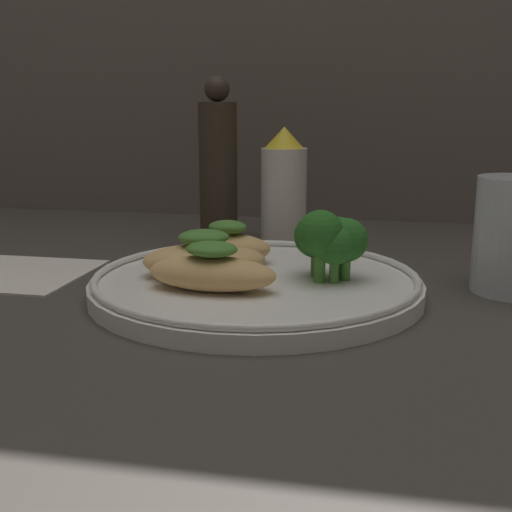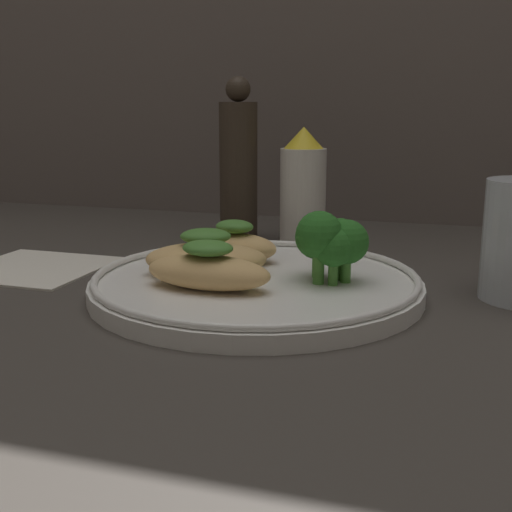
{
  "view_description": "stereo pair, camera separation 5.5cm",
  "coord_description": "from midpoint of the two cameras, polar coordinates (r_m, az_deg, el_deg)",
  "views": [
    {
      "loc": [
        10.75,
        -52.17,
        15.7
      ],
      "look_at": [
        0.0,
        0.0,
        3.4
      ],
      "focal_mm": 45.0,
      "sensor_mm": 36.0,
      "label": 1
    },
    {
      "loc": [
        16.03,
        -50.8,
        15.7
      ],
      "look_at": [
        0.0,
        0.0,
        3.4
      ],
      "focal_mm": 45.0,
      "sensor_mm": 36.0,
      "label": 2
    }
  ],
  "objects": [
    {
      "name": "grilled_meat_front",
      "position": [
        0.52,
        -1.26,
        -1.25
      ],
      "size": [
        10.76,
        5.16,
        4.0
      ],
      "color": "tan",
      "rests_on": "plate"
    },
    {
      "name": "grilled_meat_middle",
      "position": [
        0.56,
        -1.61,
        -0.05
      ],
      "size": [
        11.92,
        8.9,
        4.12
      ],
      "color": "tan",
      "rests_on": "plate"
    },
    {
      "name": "grilled_meat_back",
      "position": [
        0.61,
        0.65,
        0.96
      ],
      "size": [
        8.44,
        5.07,
        4.02
      ],
      "color": "tan",
      "rests_on": "plate"
    },
    {
      "name": "sauce_bottle",
      "position": [
        0.76,
        6.27,
        5.95
      ],
      "size": [
        5.36,
        5.36,
        13.65
      ],
      "color": "white",
      "rests_on": "ground_plane"
    },
    {
      "name": "pepper_grinder",
      "position": [
        0.77,
        0.47,
        7.94
      ],
      "size": [
        4.54,
        4.54,
        19.36
      ],
      "color": "#382D23",
      "rests_on": "ground_plane"
    },
    {
      "name": "plate",
      "position": [
        0.55,
        2.83,
        -2.47
      ],
      "size": [
        28.44,
        28.44,
        2.0
      ],
      "color": "white",
      "rests_on": "ground_plane"
    },
    {
      "name": "ground_plane",
      "position": [
        0.56,
        2.82,
        -3.95
      ],
      "size": [
        180.0,
        180.0,
        1.0
      ],
      "primitive_type": "cube",
      "color": "#3D3833"
    },
    {
      "name": "napkin",
      "position": [
        0.67,
        -16.95,
        -0.96
      ],
      "size": [
        13.17,
        13.17,
        0.4
      ],
      "color": "silver",
      "rests_on": "ground_plane"
    },
    {
      "name": "broccoli_bunch",
      "position": [
        0.54,
        9.43,
        1.38
      ],
      "size": [
        6.43,
        5.83,
        6.15
      ],
      "color": "#4C8E38",
      "rests_on": "plate"
    }
  ]
}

